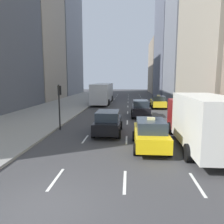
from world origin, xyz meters
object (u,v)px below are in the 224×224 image
at_px(taxi_second, 150,134).
at_px(traffic_light_pole, 59,100).
at_px(sedan_black_near, 108,122).
at_px(box_truck, 200,120).
at_px(sedan_silver_behind, 141,108).
at_px(taxi_lead, 158,102).
at_px(city_bus, 103,93).

xyz_separation_m(taxi_second, traffic_light_pole, (-6.75, 4.26, 1.53)).
distance_m(sedan_black_near, box_truck, 6.45).
xyz_separation_m(sedan_silver_behind, box_truck, (2.80, -10.76, 0.80)).
distance_m(taxi_lead, sedan_silver_behind, 7.77).
bearing_deg(taxi_second, city_bus, 103.45).
relative_size(taxi_second, sedan_black_near, 0.99).
bearing_deg(traffic_light_pole, box_truck, -23.29).
bearing_deg(sedan_silver_behind, city_bus, 114.08).
relative_size(box_truck, traffic_light_pole, 2.33).
distance_m(taxi_second, city_bus, 24.15).
xyz_separation_m(taxi_lead, sedan_silver_behind, (-2.80, -7.25, 0.03)).
bearing_deg(city_bus, sedan_black_near, -82.09).
bearing_deg(box_truck, taxi_lead, 90.00).
bearing_deg(sedan_silver_behind, box_truck, -75.41).
distance_m(sedan_silver_behind, traffic_light_pole, 9.59).
relative_size(sedan_black_near, traffic_light_pole, 1.23).
relative_size(city_bus, box_truck, 1.38).
height_order(taxi_second, sedan_silver_behind, taxi_second).
bearing_deg(sedan_silver_behind, taxi_second, -90.00).
height_order(taxi_second, box_truck, box_truck).
distance_m(sedan_black_near, traffic_light_pole, 4.36).
bearing_deg(sedan_black_near, city_bus, 97.91).
relative_size(taxi_lead, taxi_second, 1.00).
bearing_deg(sedan_black_near, taxi_second, -49.14).
relative_size(taxi_lead, traffic_light_pole, 1.22).
bearing_deg(taxi_lead, city_bus, 147.75).
distance_m(sedan_black_near, sedan_silver_behind, 8.17).
distance_m(taxi_second, box_truck, 2.92).
bearing_deg(taxi_lead, sedan_silver_behind, -111.12).
height_order(taxi_lead, taxi_second, same).
bearing_deg(sedan_silver_behind, taxi_lead, 68.88).
relative_size(city_bus, traffic_light_pole, 3.23).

